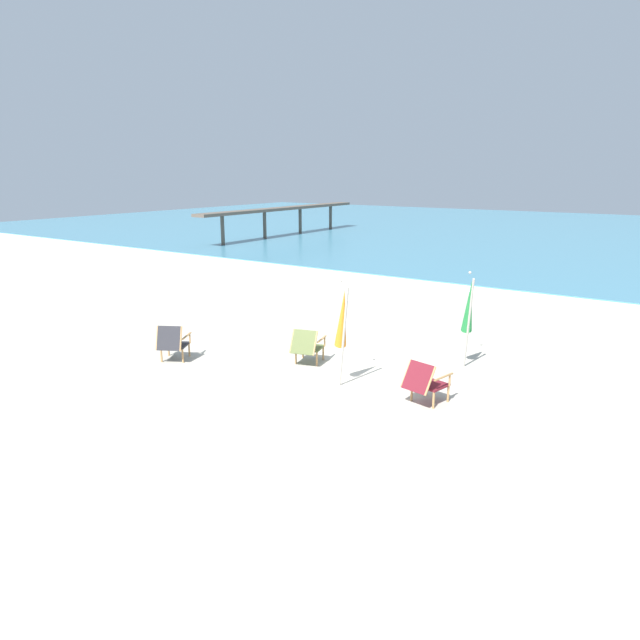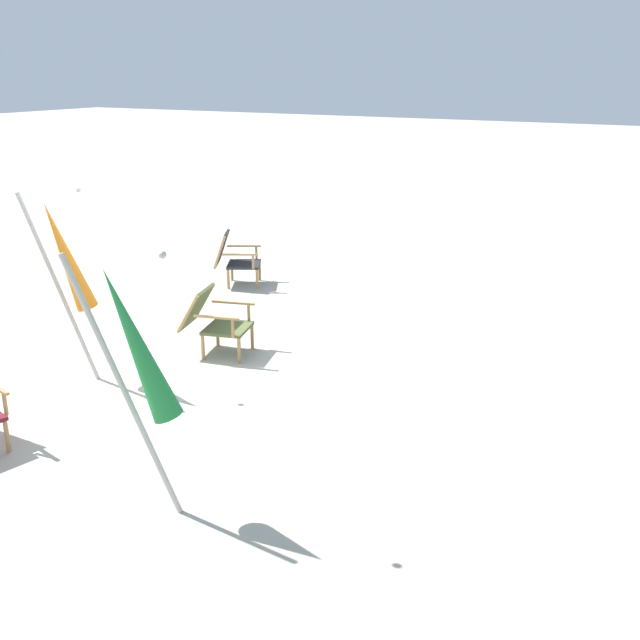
# 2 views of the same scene
# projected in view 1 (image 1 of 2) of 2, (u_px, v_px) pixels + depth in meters

# --- Properties ---
(ground_plane) EXTENTS (80.00, 80.00, 0.00)m
(ground_plane) POSITION_uv_depth(u_px,v_px,m) (313.00, 379.00, 11.18)
(ground_plane) COLOR #B7AF9E
(sea) EXTENTS (80.00, 40.00, 0.10)m
(sea) POSITION_uv_depth(u_px,v_px,m) (591.00, 236.00, 35.63)
(sea) COLOR teal
(sea) RESTS_ON ground
(surf_band) EXTENTS (80.00, 1.10, 0.06)m
(surf_band) POSITION_uv_depth(u_px,v_px,m) (484.00, 290.00, 19.37)
(surf_band) COLOR white
(surf_band) RESTS_ON ground
(beach_chair_far_center) EXTENTS (0.76, 0.89, 0.78)m
(beach_chair_far_center) POSITION_uv_depth(u_px,v_px,m) (307.00, 345.00, 11.92)
(beach_chair_far_center) COLOR #515B33
(beach_chair_far_center) RESTS_ON ground
(beach_chair_front_left) EXTENTS (0.83, 0.87, 0.82)m
(beach_chair_front_left) POSITION_uv_depth(u_px,v_px,m) (172.00, 342.00, 12.10)
(beach_chair_front_left) COLOR #28282D
(beach_chair_front_left) RESTS_ON ground
(beach_chair_back_right) EXTENTS (0.73, 0.87, 0.78)m
(beach_chair_back_right) POSITION_uv_depth(u_px,v_px,m) (425.00, 381.00, 9.87)
(beach_chair_back_right) COLOR maroon
(beach_chair_back_right) RESTS_ON ground
(umbrella_furled_green) EXTENTS (0.46, 0.76, 2.02)m
(umbrella_furled_green) POSITION_uv_depth(u_px,v_px,m) (469.00, 307.00, 11.35)
(umbrella_furled_green) COLOR #B7B2A8
(umbrella_furled_green) RESTS_ON ground
(umbrella_furled_orange) EXTENTS (0.57, 0.56, 2.06)m
(umbrella_furled_orange) POSITION_uv_depth(u_px,v_px,m) (343.00, 319.00, 10.33)
(umbrella_furled_orange) COLOR #B7B2A8
(umbrella_furled_orange) RESTS_ON ground
(pier_distant) EXTENTS (0.90, 14.13, 1.83)m
(pier_distant) POSITION_uv_depth(u_px,v_px,m) (283.00, 210.00, 34.55)
(pier_distant) COLOR brown
(pier_distant) RESTS_ON ground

